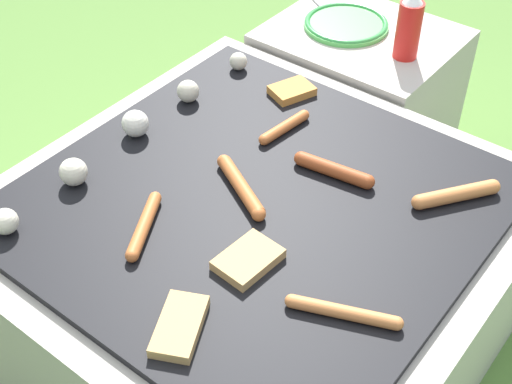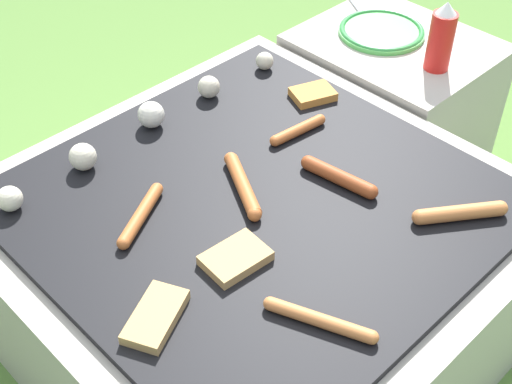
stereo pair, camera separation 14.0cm
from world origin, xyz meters
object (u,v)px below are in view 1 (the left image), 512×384
at_px(sausage_front_center, 144,226).
at_px(fork_utensil, 319,4).
at_px(plate_colorful, 346,24).
at_px(condiment_bottle, 409,26).

distance_m(sausage_front_center, fork_utensil, 0.99).
xyz_separation_m(plate_colorful, condiment_bottle, (-0.04, -0.20, 0.08)).
relative_size(plate_colorful, fork_utensil, 1.17).
relative_size(sausage_front_center, condiment_bottle, 0.91).
height_order(sausage_front_center, condiment_bottle, condiment_bottle).
distance_m(sausage_front_center, plate_colorful, 0.91).
height_order(sausage_front_center, plate_colorful, sausage_front_center).
bearing_deg(condiment_bottle, fork_utensil, 73.89).
xyz_separation_m(sausage_front_center, fork_utensil, (0.96, 0.25, -0.01)).
xyz_separation_m(condiment_bottle, fork_utensil, (0.10, 0.33, -0.08)).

